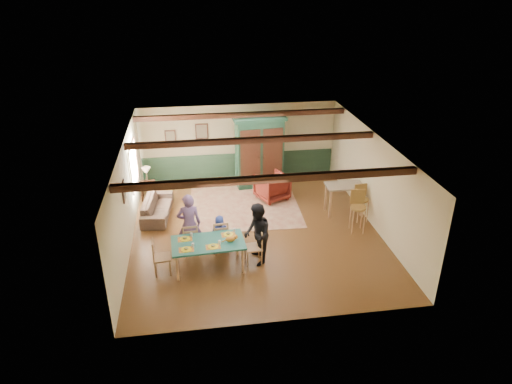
{
  "coord_description": "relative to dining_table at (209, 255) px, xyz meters",
  "views": [
    {
      "loc": [
        -1.68,
        -11.52,
        6.72
      ],
      "look_at": [
        0.05,
        0.11,
        1.15
      ],
      "focal_mm": 32.0,
      "sensor_mm": 36.0,
      "label": 1
    }
  ],
  "objects": [
    {
      "name": "picture_left_wall",
      "position": [
        -2.04,
        1.15,
        1.37
      ],
      "size": [
        0.04,
        0.42,
        0.52
      ],
      "primitive_type": null,
      "color": "gray",
      "rests_on": "wall_left"
    },
    {
      "name": "person_man",
      "position": [
        -0.44,
        0.78,
        0.49
      ],
      "size": [
        0.65,
        0.45,
        1.73
      ],
      "primitive_type": "imported",
      "rotation": [
        0.0,
        0.0,
        3.2
      ],
      "color": "slate",
      "rests_on": "floor"
    },
    {
      "name": "wall_back",
      "position": [
        1.43,
        5.75,
        0.97
      ],
      "size": [
        7.0,
        0.02,
        2.7
      ],
      "primitive_type": "cube",
      "color": "beige",
      "rests_on": "floor"
    },
    {
      "name": "person_child",
      "position": [
        0.36,
        0.82,
        0.13
      ],
      "size": [
        0.51,
        0.35,
        1.01
      ],
      "primitive_type": "imported",
      "rotation": [
        0.0,
        0.0,
        3.2
      ],
      "color": "navy",
      "rests_on": "floor"
    },
    {
      "name": "picture_back_b",
      "position": [
        -0.97,
        5.72,
        1.27
      ],
      "size": [
        0.38,
        0.04,
        0.48
      ],
      "primitive_type": null,
      "color": "gray",
      "rests_on": "wall_back"
    },
    {
      "name": "place_setting_far_left",
      "position": [
        -0.56,
        0.22,
        0.43
      ],
      "size": [
        0.42,
        0.32,
        0.11
      ],
      "primitive_type": null,
      "rotation": [
        0.0,
        0.0,
        0.05
      ],
      "color": "yellow",
      "rests_on": "dining_table"
    },
    {
      "name": "cat",
      "position": [
        0.55,
        -0.07,
        0.47
      ],
      "size": [
        0.37,
        0.16,
        0.18
      ],
      "primitive_type": null,
      "rotation": [
        0.0,
        0.0,
        0.05
      ],
      "color": "#C87323",
      "rests_on": "dining_table"
    },
    {
      "name": "wall_right",
      "position": [
        4.93,
        1.75,
        0.97
      ],
      "size": [
        0.02,
        8.0,
        2.7
      ],
      "primitive_type": "cube",
      "color": "beige",
      "rests_on": "floor"
    },
    {
      "name": "window_left",
      "position": [
        -2.04,
        3.45,
        1.17
      ],
      "size": [
        0.06,
        1.6,
        1.3
      ],
      "primitive_type": null,
      "color": "white",
      "rests_on": "wall_left"
    },
    {
      "name": "end_table",
      "position": [
        -1.77,
        4.3,
        -0.08
      ],
      "size": [
        0.48,
        0.48,
        0.58
      ],
      "primitive_type": null,
      "rotation": [
        0.0,
        0.0,
        0.02
      ],
      "color": "black",
      "rests_on": "floor"
    },
    {
      "name": "dining_chair_end_right",
      "position": [
        1.15,
        0.06,
        0.1
      ],
      "size": [
        0.46,
        0.44,
        0.95
      ],
      "primitive_type": null,
      "rotation": [
        0.0,
        0.0,
        -1.52
      ],
      "color": "#AE7F57",
      "rests_on": "floor"
    },
    {
      "name": "table_lamp",
      "position": [
        -1.77,
        4.3,
        0.47
      ],
      "size": [
        0.3,
        0.3,
        0.53
      ],
      "primitive_type": null,
      "rotation": [
        0.0,
        0.0,
        0.0
      ],
      "color": "beige",
      "rests_on": "end_table"
    },
    {
      "name": "wainscot_back",
      "position": [
        1.43,
        5.73,
        0.07
      ],
      "size": [
        6.95,
        0.03,
        0.9
      ],
      "primitive_type": "cube",
      "color": "#223E2B",
      "rests_on": "floor"
    },
    {
      "name": "floor",
      "position": [
        1.43,
        1.75,
        -0.38
      ],
      "size": [
        8.0,
        8.0,
        0.0
      ],
      "primitive_type": "plane",
      "color": "#4C2C15",
      "rests_on": "ground"
    },
    {
      "name": "area_rug",
      "position": [
        1.33,
        3.7,
        -0.37
      ],
      "size": [
        3.62,
        4.25,
        0.01
      ],
      "primitive_type": "cube",
      "rotation": [
        0.0,
        0.0,
        -0.04
      ],
      "color": "#CAB992",
      "rests_on": "floor"
    },
    {
      "name": "person_woman",
      "position": [
        1.25,
        0.07,
        0.45
      ],
      "size": [
        0.67,
        0.84,
        1.65
      ],
      "primitive_type": "imported",
      "rotation": [
        0.0,
        0.0,
        -1.52
      ],
      "color": "black",
      "rests_on": "floor"
    },
    {
      "name": "wall_left",
      "position": [
        -2.07,
        1.75,
        0.97
      ],
      "size": [
        0.02,
        8.0,
        2.7
      ],
      "primitive_type": "cube",
      "color": "beige",
      "rests_on": "floor"
    },
    {
      "name": "sofa",
      "position": [
        -1.42,
        3.04,
        -0.09
      ],
      "size": [
        0.95,
        2.0,
        0.56
      ],
      "primitive_type": "imported",
      "rotation": [
        0.0,
        0.0,
        1.47
      ],
      "color": "#44332A",
      "rests_on": "floor"
    },
    {
      "name": "place_setting_far_right",
      "position": [
        0.54,
        0.28,
        0.43
      ],
      "size": [
        0.42,
        0.32,
        0.11
      ],
      "primitive_type": null,
      "rotation": [
        0.0,
        0.0,
        0.05
      ],
      "color": "yellow",
      "rests_on": "dining_table"
    },
    {
      "name": "ceiling_beam_front",
      "position": [
        1.43,
        -0.55,
        2.23
      ],
      "size": [
        6.95,
        0.16,
        0.16
      ],
      "primitive_type": "cube",
      "color": "black",
      "rests_on": "ceiling"
    },
    {
      "name": "bar_stool_left",
      "position": [
        4.33,
        1.21,
        0.25
      ],
      "size": [
        0.5,
        0.54,
        1.25
      ],
      "primitive_type": null,
      "rotation": [
        0.0,
        0.0,
        -0.12
      ],
      "color": "#A27D3F",
      "rests_on": "floor"
    },
    {
      "name": "place_setting_near_center",
      "position": [
        0.11,
        -0.24,
        0.43
      ],
      "size": [
        0.42,
        0.32,
        0.11
      ],
      "primitive_type": null,
      "rotation": [
        0.0,
        0.0,
        0.05
      ],
      "color": "yellow",
      "rests_on": "dining_table"
    },
    {
      "name": "bar_stool_right",
      "position": [
        4.68,
        1.83,
        0.19
      ],
      "size": [
        0.41,
        0.45,
        1.13
      ],
      "primitive_type": null,
      "rotation": [
        0.0,
        0.0,
        0.03
      ],
      "color": "#A27D3F",
      "rests_on": "floor"
    },
    {
      "name": "counter_table",
      "position": [
        4.31,
        2.37,
        0.1
      ],
      "size": [
        1.16,
        0.69,
        0.96
      ],
      "primitive_type": null,
      "rotation": [
        0.0,
        0.0,
        -0.02
      ],
      "color": "tan",
      "rests_on": "floor"
    },
    {
      "name": "ceiling_beam_back",
      "position": [
        1.43,
        4.75,
        2.23
      ],
      "size": [
        6.95,
        0.16,
        0.16
      ],
      "primitive_type": "cube",
      "color": "black",
      "rests_on": "ceiling"
    },
    {
      "name": "armchair",
      "position": [
        2.29,
        3.69,
        0.06
      ],
      "size": [
        1.23,
        1.25,
        0.87
      ],
      "primitive_type": "imported",
      "rotation": [
        0.0,
        0.0,
        -2.72
      ],
      "color": "#46100E",
      "rests_on": "floor"
    },
    {
      "name": "armoire",
      "position": [
        2.05,
        4.84,
        0.87
      ],
      "size": [
        1.82,
        0.85,
        2.49
      ],
      "primitive_type": "cube",
      "rotation": [
        0.0,
        0.0,
        0.08
      ],
      "color": "#143425",
      "rests_on": "floor"
    },
    {
      "name": "place_setting_near_left",
      "position": [
        -0.54,
        -0.28,
        0.43
      ],
      "size": [
        0.42,
        0.32,
        0.11
      ],
      "primitive_type": null,
      "rotation": [
        0.0,
        0.0,
        0.05
      ],
      "color": "yellow",
      "rests_on": "dining_table"
    },
    {
      "name": "ceiling_beam_mid",
      "position": [
        1.43,
        2.15,
        2.23
      ],
      "size": [
        6.95,
        0.16,
        0.16
      ],
      "primitive_type": "cube",
      "color": "black",
      "rests_on": "ceiling"
    },
    {
      "name": "picture_back_a",
      "position": [
        0.13,
        5.72,
        1.42
      ],
      "size": [
        0.45,
        0.04,
        0.55
      ],
      "primitive_type": null,
      "color": "gray",
      "rests_on": "wall_back"
    },
    {
      "name": "dining_table",
      "position": [
        0.0,
        0.0,
        0.0
      ],
      "size": [
        1.85,
        1.1,
        0.75
      ],
      "primitive_type": null,
      "rotation": [
        0.0,
        0.0,
        0.05
      ],
      "color": "#1D5D53",
      "rests_on": "floor"
    },
    {
      "name": "dining_chair_end_left",
      "position": [
        -1.15,
        -0.06,
        0.1
      ],
      "size": [
        0.46,
        0.44,
        0.95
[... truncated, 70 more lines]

